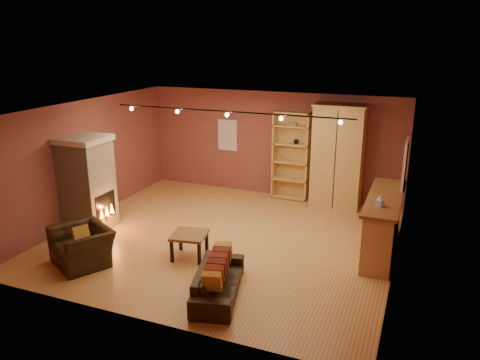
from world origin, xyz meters
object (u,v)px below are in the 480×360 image
at_px(bar_counter, 383,224).
at_px(loveseat, 218,275).
at_px(coffee_table, 189,237).
at_px(bookcase, 292,155).
at_px(armchair, 82,240).
at_px(fireplace, 87,183).
at_px(armoire, 338,156).

xyz_separation_m(bar_counter, loveseat, (-2.37, -2.72, -0.24)).
distance_m(bar_counter, loveseat, 3.61).
height_order(bar_counter, coffee_table, bar_counter).
height_order(bookcase, armchair, bookcase).
bearing_deg(fireplace, loveseat, -21.71).
height_order(bookcase, armoire, armoire).
bearing_deg(armchair, loveseat, 27.17).
bearing_deg(armoire, loveseat, -101.10).
bearing_deg(coffee_table, loveseat, -44.09).
height_order(fireplace, armoire, armoire).
height_order(fireplace, armchair, fireplace).
bearing_deg(coffee_table, armchair, -150.77).
distance_m(fireplace, armoire, 6.01).
distance_m(fireplace, loveseat, 4.23).
xyz_separation_m(bookcase, loveseat, (0.25, -5.27, -0.83)).
xyz_separation_m(bookcase, armchair, (-2.63, -5.19, -0.70)).
bearing_deg(bookcase, fireplace, -134.18).
relative_size(bookcase, bar_counter, 0.94).
distance_m(fireplace, coffee_table, 2.88).
distance_m(fireplace, bookcase, 5.20).
relative_size(fireplace, bookcase, 0.91).
xyz_separation_m(bar_counter, armchair, (-5.25, -2.64, -0.12)).
relative_size(bookcase, armoire, 0.89).
bearing_deg(coffee_table, fireplace, 170.31).
bearing_deg(loveseat, armchair, 73.92).
height_order(bookcase, loveseat, bookcase).
height_order(armchair, coffee_table, armchair).
bearing_deg(bar_counter, fireplace, -169.32).
distance_m(armoire, loveseat, 5.24).
bearing_deg(coffee_table, bar_counter, 25.42).
xyz_separation_m(fireplace, loveseat, (3.87, -1.54, -0.70)).
height_order(bar_counter, loveseat, bar_counter).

